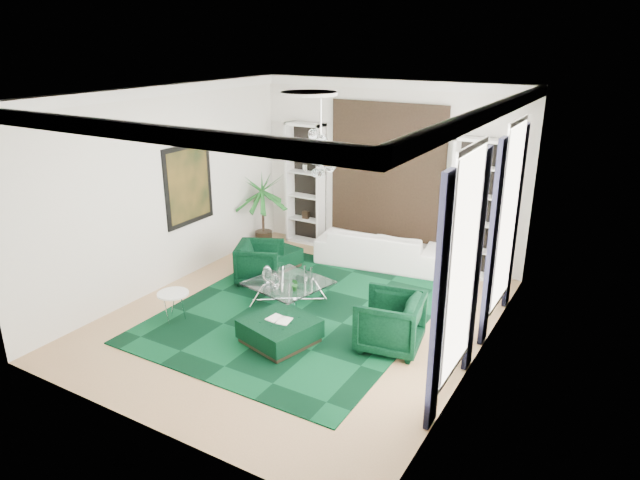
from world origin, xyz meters
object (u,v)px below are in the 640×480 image
Objects in this scene: armchair_right at (390,322)px; side_table at (174,307)px; palm at (262,201)px; sofa at (379,248)px; ottoman_front at (280,331)px; ottoman_side at (272,259)px; armchair_left at (260,263)px; coffee_table at (289,293)px.

armchair_right reaches higher than side_table.
palm reaches higher than side_table.
side_table is at bearing -83.52° from armchair_right.
side_table is at bearing 56.49° from sofa.
side_table reaches higher than ottoman_front.
sofa is 2.74× the size of ottoman_side.
armchair_left is at bearing -118.08° from armchair_right.
armchair_right is 0.78× the size of coffee_table.
armchair_left is 0.88× the size of ottoman_front.
sofa is 4.86× the size of side_table.
sofa is 1.21× the size of palm.
ottoman_side is 1.77× the size of side_table.
coffee_table is (1.04, -0.57, -0.19)m from armchair_left.
sofa reaches higher than ottoman_front.
palm is (-2.79, -0.30, 0.69)m from sofa.
coffee_table is 3.26m from palm.
side_table is (-1.97, -0.29, 0.05)m from ottoman_front.
armchair_right is 0.97× the size of ottoman_front.
sofa is at bearing 6.10° from palm.
coffee_table is at bearing 49.34° from side_table.
ottoman_front is (1.89, -2.49, -0.01)m from ottoman_side.
armchair_right is 0.46× the size of palm.
armchair_right reaches higher than armchair_left.
palm is at bearing 133.86° from coffee_table.
ottoman_front is at bearing -51.14° from palm.
ottoman_side is (-1.24, 1.25, -0.00)m from coffee_table.
armchair_left is 2.48m from ottoman_front.
armchair_right is (3.25, -1.07, 0.04)m from armchair_left.
coffee_table is 2.03m from side_table.
ottoman_front is 0.47× the size of palm.
armchair_left is 1.20m from coffee_table.
armchair_left is 3.42m from armchair_right.
palm reaches higher than armchair_right.
palm reaches higher than armchair_left.
armchair_left is 0.41× the size of palm.
sofa is 2.89m from palm.
armchair_right reaches higher than coffee_table.
coffee_table is at bearing -143.50° from armchair_left.
armchair_right reaches higher than sofa.
ottoman_side is (-3.45, 1.75, -0.24)m from armchair_right.
ottoman_front is (0.65, -1.25, -0.01)m from coffee_table.
sofa is 4.54m from side_table.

